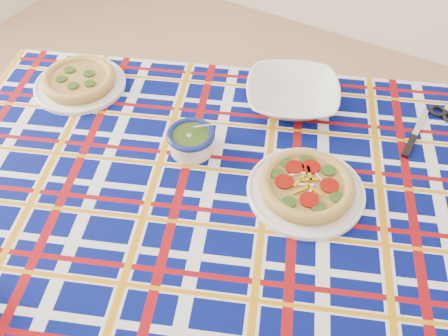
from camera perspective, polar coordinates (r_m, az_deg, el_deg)
The scene contains 8 objects.
floor at distance 1.95m, azimuth -6.61°, elevation -13.93°, with size 4.00×4.00×0.00m, color #AE7D5A.
dining_table at distance 1.33m, azimuth 1.55°, elevation -4.11°, with size 1.83×1.51×0.74m.
tablecloth at distance 1.31m, azimuth 1.57°, elevation -3.45°, with size 1.60×1.01×0.10m, color #050C58, non-canonical shape.
main_focaccia_plate at distance 1.24m, azimuth 9.43°, elevation -1.94°, with size 0.30×0.30×0.06m, color #A27B39, non-canonical shape.
pesto_bowl at distance 1.33m, azimuth -3.78°, elevation 3.29°, with size 0.13×0.13×0.08m, color #20360E, non-canonical shape.
serving_bowl at distance 1.49m, azimuth 7.80°, elevation 8.24°, with size 0.27×0.27×0.07m, color white.
second_focaccia_plate at distance 1.61m, azimuth -16.25°, elevation 9.68°, with size 0.29×0.29×0.05m, color #A27B39, non-canonical shape.
table_knife at distance 1.52m, azimuth 21.45°, elevation 4.70°, with size 0.24×0.02×0.01m, color silver, non-canonical shape.
Camera 1 is at (0.66, -0.69, 1.70)m, focal length 40.00 mm.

